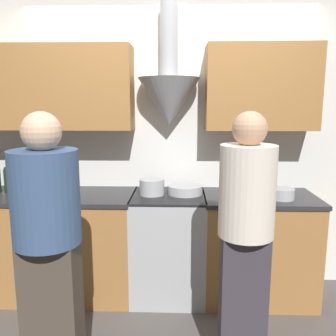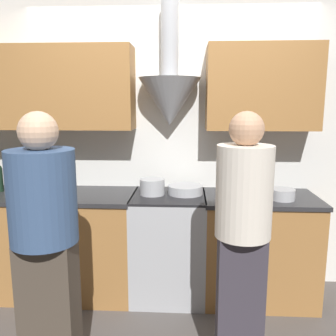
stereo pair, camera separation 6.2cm
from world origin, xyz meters
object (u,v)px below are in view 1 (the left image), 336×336
at_px(wine_bottle_5, 32,177).
at_px(mixing_bowl, 185,189).
at_px(orange_fruit, 227,190).
at_px(wine_bottle_3, 8,177).
at_px(person_foreground_right, 245,238).
at_px(wine_bottle_6, 42,177).
at_px(saucepan, 282,194).
at_px(person_foreground_left, 49,247).
at_px(stock_pot, 152,187).
at_px(wine_bottle_4, 20,177).
at_px(stove_range, 168,245).

xyz_separation_m(wine_bottle_5, mixing_bowl, (1.33, -0.00, -0.10)).
bearing_deg(orange_fruit, wine_bottle_3, -179.97).
xyz_separation_m(wine_bottle_5, person_foreground_right, (1.66, -1.01, -0.14)).
distance_m(mixing_bowl, person_foreground_right, 1.06).
height_order(wine_bottle_3, orange_fruit, wine_bottle_3).
distance_m(wine_bottle_6, mixing_bowl, 1.24).
bearing_deg(saucepan, person_foreground_left, -146.80).
height_order(wine_bottle_3, person_foreground_right, person_foreground_right).
distance_m(wine_bottle_5, saucepan, 2.12).
bearing_deg(stock_pot, person_foreground_left, -113.29).
relative_size(wine_bottle_5, mixing_bowl, 1.12).
bearing_deg(wine_bottle_5, wine_bottle_6, -6.52).
xyz_separation_m(wine_bottle_4, mixing_bowl, (1.42, 0.01, -0.10)).
bearing_deg(stove_range, mixing_bowl, 17.54).
height_order(wine_bottle_6, orange_fruit, wine_bottle_6).
bearing_deg(wine_bottle_3, stove_range, -1.67).
height_order(wine_bottle_5, saucepan, wine_bottle_5).
xyz_separation_m(stove_range, stock_pot, (-0.14, 0.01, 0.52)).
distance_m(wine_bottle_3, person_foreground_right, 2.12).
height_order(wine_bottle_5, wine_bottle_6, wine_bottle_5).
xyz_separation_m(wine_bottle_4, person_foreground_left, (0.66, -1.14, -0.15)).
relative_size(saucepan, person_foreground_left, 0.12).
relative_size(wine_bottle_4, person_foreground_left, 0.21).
bearing_deg(saucepan, mixing_bowl, 169.69).
bearing_deg(person_foreground_left, mixing_bowl, 56.60).
distance_m(wine_bottle_5, person_foreground_right, 1.95).
distance_m(wine_bottle_4, wine_bottle_5, 0.10).
distance_m(stock_pot, person_foreground_left, 1.22).
bearing_deg(stock_pot, mixing_bowl, 7.37).
bearing_deg(wine_bottle_5, wine_bottle_3, -178.62).
height_order(wine_bottle_3, wine_bottle_6, same).
xyz_separation_m(mixing_bowl, person_foreground_left, (-0.76, -1.15, -0.05)).
bearing_deg(person_foreground_left, person_foreground_right, 7.56).
bearing_deg(wine_bottle_4, wine_bottle_3, 177.41).
bearing_deg(wine_bottle_3, saucepan, -3.44).
xyz_separation_m(wine_bottle_6, mixing_bowl, (1.23, 0.01, -0.10)).
bearing_deg(wine_bottle_3, mixing_bowl, 0.14).
xyz_separation_m(stock_pot, person_foreground_right, (0.62, -0.97, -0.07)).
xyz_separation_m(wine_bottle_4, orange_fruit, (1.79, 0.01, -0.10)).
height_order(wine_bottle_4, person_foreground_right, person_foreground_right).
height_order(wine_bottle_6, mixing_bowl, wine_bottle_6).
bearing_deg(wine_bottle_5, person_foreground_right, -31.22).
distance_m(stove_range, person_foreground_left, 1.34).
distance_m(wine_bottle_6, orange_fruit, 1.60).
height_order(wine_bottle_4, wine_bottle_6, wine_bottle_4).
height_order(wine_bottle_4, wine_bottle_5, wine_bottle_4).
distance_m(wine_bottle_3, person_foreground_left, 1.39).
bearing_deg(wine_bottle_6, wine_bottle_3, 178.86).
bearing_deg(wine_bottle_3, wine_bottle_5, 1.38).
distance_m(wine_bottle_4, orange_fruit, 1.79).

